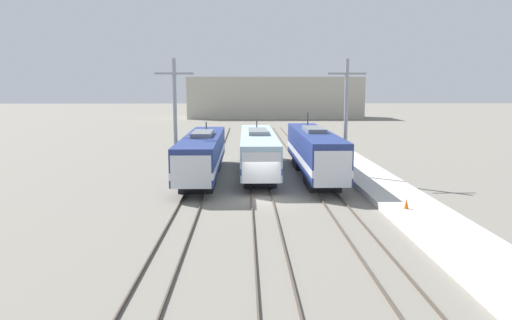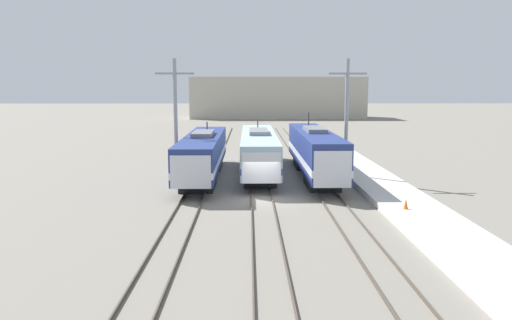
% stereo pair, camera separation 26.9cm
% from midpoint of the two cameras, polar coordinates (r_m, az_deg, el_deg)
% --- Properties ---
extents(ground_plane, '(400.00, 400.00, 0.00)m').
position_cam_midpoint_polar(ground_plane, '(34.44, 0.46, -4.60)').
color(ground_plane, slate).
extents(rail_pair_far_left, '(1.51, 120.00, 0.15)m').
position_cam_midpoint_polar(rail_pair_far_left, '(34.62, -7.49, -4.47)').
color(rail_pair_far_left, '#4C4238').
rests_on(rail_pair_far_left, ground_plane).
extents(rail_pair_center, '(1.51, 120.00, 0.15)m').
position_cam_midpoint_polar(rail_pair_center, '(34.43, 0.46, -4.47)').
color(rail_pair_center, '#4C4238').
rests_on(rail_pair_center, ground_plane).
extents(rail_pair_far_right, '(1.51, 120.00, 0.15)m').
position_cam_midpoint_polar(rail_pair_far_right, '(34.89, 8.34, -4.39)').
color(rail_pair_far_right, '#4C4238').
rests_on(rail_pair_far_right, ground_plane).
extents(locomotive_far_left, '(3.01, 19.06, 4.48)m').
position_cam_midpoint_polar(locomotive_far_left, '(42.36, -6.34, 0.62)').
color(locomotive_far_left, black).
rests_on(locomotive_far_left, ground_plane).
extents(locomotive_center, '(3.06, 20.10, 4.42)m').
position_cam_midpoint_polar(locomotive_center, '(44.62, 0.06, 1.03)').
color(locomotive_center, '#232326').
rests_on(locomotive_center, ground_plane).
extents(locomotive_far_right, '(2.84, 19.42, 5.33)m').
position_cam_midpoint_polar(locomotive_far_right, '(42.96, 6.50, 0.92)').
color(locomotive_far_right, black).
rests_on(locomotive_far_right, ground_plane).
extents(catenary_tower_left, '(3.13, 0.31, 9.99)m').
position_cam_midpoint_polar(catenary_tower_left, '(41.48, -9.42, 4.88)').
color(catenary_tower_left, gray).
rests_on(catenary_tower_left, ground_plane).
extents(catenary_tower_right, '(3.13, 0.31, 9.99)m').
position_cam_midpoint_polar(catenary_tower_right, '(41.87, 10.05, 4.89)').
color(catenary_tower_right, gray).
rests_on(catenary_tower_right, ground_plane).
extents(platform, '(4.00, 120.00, 0.43)m').
position_cam_midpoint_polar(platform, '(35.89, 15.52, -4.02)').
color(platform, beige).
rests_on(platform, ground_plane).
extents(traffic_cone, '(0.29, 0.29, 0.64)m').
position_cam_midpoint_polar(traffic_cone, '(31.49, 16.57, -4.79)').
color(traffic_cone, orange).
rests_on(traffic_cone, platform).
extents(depot_building, '(42.48, 12.50, 10.06)m').
position_cam_midpoint_polar(depot_building, '(125.45, 2.08, 7.14)').
color(depot_building, '#B2AD9E').
rests_on(depot_building, ground_plane).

